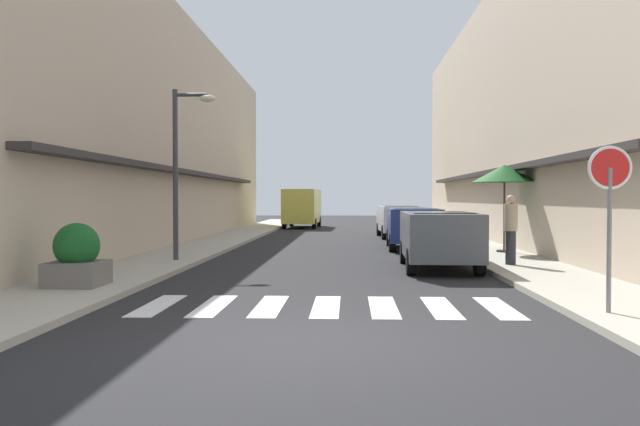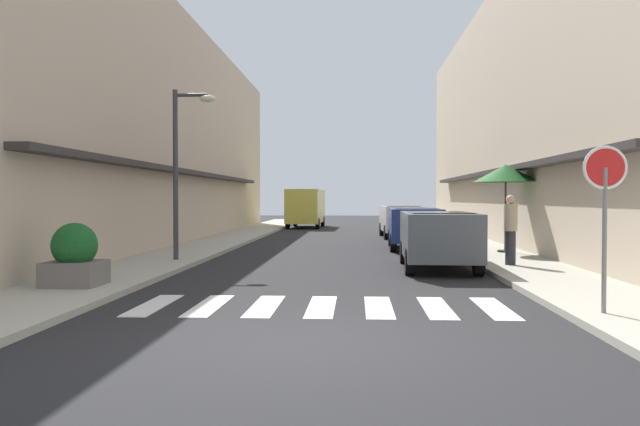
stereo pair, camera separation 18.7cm
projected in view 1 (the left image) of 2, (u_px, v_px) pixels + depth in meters
The scene contains 15 objects.
ground_plane at pixel (339, 247), 23.88m from camera, with size 87.35×87.35×0.00m, color #232326.
sidewalk_left at pixel (210, 245), 24.10m from camera, with size 2.29×55.59×0.12m, color #ADA899.
sidewalk_right at pixel (470, 246), 23.66m from camera, with size 2.29×55.59×0.12m, color #ADA899.
building_row_left at pixel (123, 129), 25.15m from camera, with size 5.50×37.73×9.09m.
building_row_right at pixel (563, 112), 24.36m from camera, with size 5.50×37.73×10.24m.
crosswalk at pixel (326, 307), 10.67m from camera, with size 6.15×2.20×0.01m.
parked_car_near at pixel (439, 233), 16.33m from camera, with size 1.90×4.25×1.47m.
parked_car_mid at pixel (413, 223), 22.84m from camera, with size 1.91×4.24×1.47m.
parked_car_far at pixel (399, 218), 29.50m from camera, with size 1.92×4.41×1.47m.
delivery_van at pixel (302, 205), 39.62m from camera, with size 2.15×5.46×2.37m.
round_street_sign at pixel (610, 185), 9.45m from camera, with size 0.65×0.07×2.47m.
street_lamp at pixel (183, 154), 17.59m from camera, with size 1.19×0.28×4.69m.
cafe_umbrella at pixel (504, 174), 20.16m from camera, with size 2.03×2.03×2.76m.
planter_corner at pixel (77, 257), 12.37m from camera, with size 1.03×1.03×1.22m.
pedestrian_walking_near at pixel (511, 228), 16.33m from camera, with size 0.34×0.34×1.78m.
Camera 1 is at (0.38, -7.97, 1.82)m, focal length 35.91 mm.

